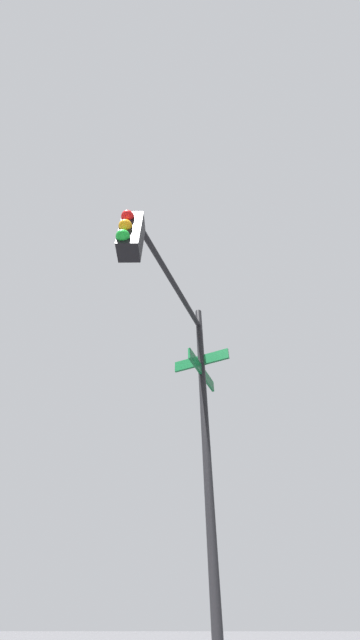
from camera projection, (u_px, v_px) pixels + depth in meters
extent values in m
cylinder|color=black|center=(207.00, 458.00, 4.24)|extent=(0.12, 0.12, 5.76)
cylinder|color=black|center=(172.00, 281.00, 5.17)|extent=(1.08, 2.28, 0.09)
cube|color=black|center=(131.00, 236.00, 4.05)|extent=(0.28, 0.28, 0.80)
sphere|color=red|center=(128.00, 217.00, 4.13)|extent=(0.18, 0.18, 0.18)
sphere|color=orange|center=(125.00, 226.00, 3.95)|extent=(0.18, 0.18, 0.18)
sphere|color=green|center=(123.00, 237.00, 3.78)|extent=(0.18, 0.18, 0.18)
cube|color=#0F5128|center=(202.00, 371.00, 5.25)|extent=(0.48, 1.02, 0.20)
cube|color=#0F5128|center=(201.00, 361.00, 5.40)|extent=(0.93, 0.44, 0.20)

